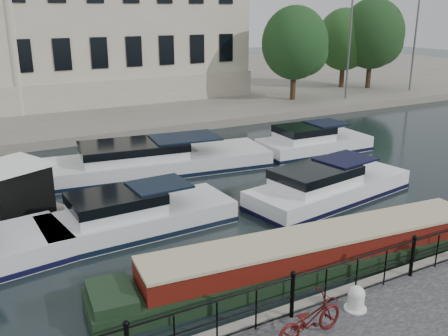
# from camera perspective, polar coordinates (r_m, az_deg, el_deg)

# --- Properties ---
(ground_plane) EXTENTS (160.00, 160.00, 0.00)m
(ground_plane) POSITION_cam_1_polar(r_m,az_deg,el_deg) (14.34, 2.15, -13.98)
(ground_plane) COLOR black
(ground_plane) RESTS_ON ground
(far_bank) EXTENTS (120.00, 42.00, 0.55)m
(far_bank) POSITION_cam_1_polar(r_m,az_deg,el_deg) (50.37, -21.42, 8.19)
(far_bank) COLOR #6B665B
(far_bank) RESTS_ON ground_plane
(railing) EXTENTS (24.14, 0.14, 1.22)m
(railing) POSITION_cam_1_polar(r_m,az_deg,el_deg) (12.12, 7.83, -13.93)
(railing) COLOR black
(railing) RESTS_ON near_quay
(civic_building) EXTENTS (53.55, 31.84, 16.85)m
(civic_building) POSITION_cam_1_polar(r_m,az_deg,el_deg) (45.47, -22.89, 15.74)
(civic_building) COLOR #ADA38C
(civic_building) RESTS_ON far_bank
(lamp_posts) EXTENTS (8.24, 1.55, 8.07)m
(lamp_posts) POSITION_cam_1_polar(r_m,az_deg,el_deg) (44.96, 17.82, 13.38)
(lamp_posts) COLOR #59595B
(lamp_posts) RESTS_ON far_bank
(bicycle) EXTENTS (1.91, 0.85, 0.97)m
(bicycle) POSITION_cam_1_polar(r_m,az_deg,el_deg) (11.58, 9.75, -16.68)
(bicycle) COLOR #440D0C
(bicycle) RESTS_ON near_quay
(mooring_bollard) EXTENTS (0.56, 0.56, 0.62)m
(mooring_bollard) POSITION_cam_1_polar(r_m,az_deg,el_deg) (12.88, 14.86, -14.22)
(mooring_bollard) COLOR silver
(mooring_bollard) RESTS_ON near_quay
(narrowboat) EXTENTS (13.84, 3.11, 1.51)m
(narrowboat) POSITION_cam_1_polar(r_m,az_deg,el_deg) (15.53, 10.81, -10.11)
(narrowboat) COLOR black
(narrowboat) RESTS_ON ground_plane
(harbour_hut) EXTENTS (4.02, 3.75, 2.20)m
(harbour_hut) POSITION_cam_1_polar(r_m,az_deg,el_deg) (20.24, -22.96, -2.72)
(harbour_hut) COLOR #6B665B
(harbour_hut) RESTS_ON ground_plane
(cabin_cruisers) EXTENTS (27.42, 11.04, 1.99)m
(cabin_cruisers) POSITION_cam_1_polar(r_m,az_deg,el_deg) (20.72, -9.88, -2.81)
(cabin_cruisers) COLOR silver
(cabin_cruisers) RESTS_ON ground_plane
(trees) EXTENTS (15.32, 8.45, 8.03)m
(trees) POSITION_cam_1_polar(r_m,az_deg,el_deg) (46.04, 13.58, 14.00)
(trees) COLOR black
(trees) RESTS_ON far_bank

